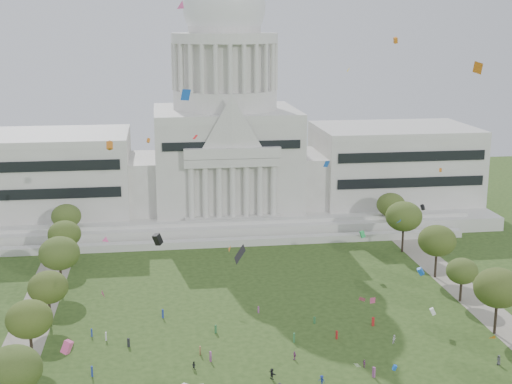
{
  "coord_description": "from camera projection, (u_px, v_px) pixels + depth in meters",
  "views": [
    {
      "loc": [
        -21.16,
        -106.29,
        60.3
      ],
      "look_at": [
        0.0,
        45.0,
        24.0
      ],
      "focal_mm": 50.0,
      "sensor_mm": 36.0,
      "label": 1
    }
  ],
  "objects": [
    {
      "name": "person_3",
      "position": [
        322.0,
        380.0,
        121.44
      ],
      "size": [
        1.28,
        1.3,
        1.87
      ],
      "primitive_type": "imported",
      "rotation": [
        0.0,
        0.0,
        5.47
      ],
      "color": "navy",
      "rests_on": "ground"
    },
    {
      "name": "row_tree_l_6",
      "position": [
        66.0,
        216.0,
        196.86
      ],
      "size": [
        8.19,
        8.19,
        11.64
      ],
      "color": "black",
      "rests_on": "ground"
    },
    {
      "name": "row_tree_l_4",
      "position": [
        59.0,
        253.0,
        161.6
      ],
      "size": [
        9.29,
        9.29,
        13.21
      ],
      "color": "black",
      "rests_on": "ground"
    },
    {
      "name": "row_tree_l_1",
      "position": [
        13.0,
        369.0,
        108.34
      ],
      "size": [
        8.86,
        8.86,
        12.59
      ],
      "color": "black",
      "rests_on": "ground"
    },
    {
      "name": "capitol",
      "position": [
        226.0,
        147.0,
        223.5
      ],
      "size": [
        160.0,
        64.5,
        91.3
      ],
      "color": "silver",
      "rests_on": "ground"
    },
    {
      "name": "person_0",
      "position": [
        499.0,
        360.0,
        128.77
      ],
      "size": [
        0.91,
        1.08,
        1.88
      ],
      "primitive_type": "imported",
      "rotation": [
        0.0,
        0.0,
        5.12
      ],
      "color": "#4C4C51",
      "rests_on": "ground"
    },
    {
      "name": "person_8",
      "position": [
        194.0,
        365.0,
        127.03
      ],
      "size": [
        0.9,
        0.83,
        1.57
      ],
      "primitive_type": "imported",
      "rotation": [
        0.0,
        0.0,
        2.52
      ],
      "color": "#26262B",
      "rests_on": "ground"
    },
    {
      "name": "distant_crowd",
      "position": [
        200.0,
        355.0,
        130.8
      ],
      "size": [
        61.53,
        39.43,
        1.94
      ],
      "color": "#4C4C51",
      "rests_on": "ground"
    },
    {
      "name": "person_10",
      "position": [
        364.0,
        363.0,
        127.84
      ],
      "size": [
        0.69,
        0.98,
        1.51
      ],
      "primitive_type": "imported",
      "rotation": [
        0.0,
        0.0,
        1.82
      ],
      "color": "#994C8C",
      "rests_on": "ground"
    },
    {
      "name": "row_tree_r_4",
      "position": [
        437.0,
        241.0,
        171.3
      ],
      "size": [
        9.19,
        9.19,
        13.06
      ],
      "color": "black",
      "rests_on": "ground"
    },
    {
      "name": "row_tree_l_2",
      "position": [
        29.0,
        319.0,
        127.84
      ],
      "size": [
        8.42,
        8.42,
        11.97
      ],
      "color": "black",
      "rests_on": "ground"
    },
    {
      "name": "path_right",
      "position": [
        484.0,
        308.0,
        154.58
      ],
      "size": [
        8.0,
        160.0,
        0.04
      ],
      "primitive_type": "cube",
      "color": "gray",
      "rests_on": "ground"
    },
    {
      "name": "person_5",
      "position": [
        272.0,
        374.0,
        123.59
      ],
      "size": [
        1.49,
        1.98,
        2.0
      ],
      "primitive_type": "imported",
      "rotation": [
        0.0,
        0.0,
        2.04
      ],
      "color": "#26262B",
      "rests_on": "ground"
    },
    {
      "name": "row_tree_r_3",
      "position": [
        462.0,
        271.0,
        156.78
      ],
      "size": [
        7.01,
        7.01,
        9.98
      ],
      "color": "black",
      "rests_on": "ground"
    },
    {
      "name": "row_tree_r_5",
      "position": [
        404.0,
        216.0,
        190.4
      ],
      "size": [
        9.82,
        9.82,
        13.96
      ],
      "color": "black",
      "rests_on": "ground"
    },
    {
      "name": "row_tree_r_6",
      "position": [
        391.0,
        205.0,
        208.35
      ],
      "size": [
        8.42,
        8.42,
        11.97
      ],
      "color": "black",
      "rests_on": "ground"
    },
    {
      "name": "row_tree_l_5",
      "position": [
        64.0,
        234.0,
        179.59
      ],
      "size": [
        8.33,
        8.33,
        11.85
      ],
      "color": "black",
      "rests_on": "ground"
    },
    {
      "name": "person_2",
      "position": [
        394.0,
        339.0,
        137.38
      ],
      "size": [
        1.0,
        0.94,
        1.76
      ],
      "primitive_type": "imported",
      "rotation": [
        0.0,
        0.0,
        0.66
      ],
      "color": "silver",
      "rests_on": "ground"
    },
    {
      "name": "row_tree_r_2",
      "position": [
        498.0,
        288.0,
        139.72
      ],
      "size": [
        9.55,
        9.55,
        13.58
      ],
      "color": "black",
      "rests_on": "ground"
    },
    {
      "name": "path_left",
      "position": [
        28.0,
        334.0,
        141.64
      ],
      "size": [
        8.0,
        160.0,
        0.04
      ],
      "primitive_type": "cube",
      "color": "gray",
      "rests_on": "ground"
    },
    {
      "name": "kite_swarm",
      "position": [
        293.0,
        213.0,
        123.7
      ],
      "size": [
        94.19,
        104.93,
        64.04
      ],
      "color": "orange",
      "rests_on": "ground"
    },
    {
      "name": "person_4",
      "position": [
        294.0,
        355.0,
        130.74
      ],
      "size": [
        0.92,
        1.12,
        1.68
      ],
      "primitive_type": "imported",
      "rotation": [
        0.0,
        0.0,
        5.17
      ],
      "color": "#994C8C",
      "rests_on": "ground"
    },
    {
      "name": "row_tree_l_3",
      "position": [
        48.0,
        287.0,
        144.05
      ],
      "size": [
        8.12,
        8.12,
        11.55
      ],
      "color": "black",
      "rests_on": "ground"
    }
  ]
}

